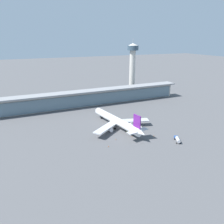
# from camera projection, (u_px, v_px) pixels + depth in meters

# --- Properties ---
(ground_plane) EXTENTS (1200.00, 1200.00, 0.00)m
(ground_plane) POSITION_uv_depth(u_px,v_px,m) (120.00, 128.00, 155.49)
(ground_plane) COLOR #515154
(airliner_on_stand) EXTENTS (46.35, 60.95, 16.29)m
(airliner_on_stand) POSITION_uv_depth(u_px,v_px,m) (117.00, 121.00, 153.75)
(airliner_on_stand) COLOR white
(airliner_on_stand) RESTS_ON ground
(service_truck_near_nose_olive) EXTENTS (4.12, 6.73, 2.70)m
(service_truck_near_nose_olive) POSITION_uv_depth(u_px,v_px,m) (129.00, 132.00, 146.47)
(service_truck_near_nose_olive) COLOR olive
(service_truck_near_nose_olive) RESTS_ON ground
(service_truck_under_wing_white) EXTENTS (3.56, 6.86, 2.70)m
(service_truck_under_wing_white) POSITION_uv_depth(u_px,v_px,m) (140.00, 127.00, 155.34)
(service_truck_under_wing_white) COLOR silver
(service_truck_under_wing_white) RESTS_ON ground
(service_truck_mid_apron_blue) EXTENTS (5.91, 8.68, 2.95)m
(service_truck_mid_apron_blue) POSITION_uv_depth(u_px,v_px,m) (177.00, 139.00, 134.02)
(service_truck_mid_apron_blue) COLOR #234C9E
(service_truck_mid_apron_blue) RESTS_ON ground
(terminal_building) EXTENTS (183.60, 12.80, 15.20)m
(terminal_building) POSITION_uv_depth(u_px,v_px,m) (93.00, 97.00, 205.57)
(terminal_building) COLOR beige
(terminal_building) RESTS_ON ground
(control_tower) EXTENTS (12.00, 12.00, 61.50)m
(control_tower) POSITION_uv_depth(u_px,v_px,m) (132.00, 65.00, 236.56)
(control_tower) COLOR beige
(control_tower) RESTS_ON ground
(safety_cone_alpha) EXTENTS (0.62, 0.62, 0.70)m
(safety_cone_alpha) POSITION_uv_depth(u_px,v_px,m) (132.00, 136.00, 140.91)
(safety_cone_alpha) COLOR orange
(safety_cone_alpha) RESTS_ON ground
(safety_cone_bravo) EXTENTS (0.62, 0.62, 0.70)m
(safety_cone_bravo) POSITION_uv_depth(u_px,v_px,m) (116.00, 139.00, 136.88)
(safety_cone_bravo) COLOR orange
(safety_cone_bravo) RESTS_ON ground
(safety_cone_charlie) EXTENTS (0.62, 0.62, 0.70)m
(safety_cone_charlie) POSITION_uv_depth(u_px,v_px,m) (109.00, 146.00, 127.98)
(safety_cone_charlie) COLOR orange
(safety_cone_charlie) RESTS_ON ground
(safety_cone_delta) EXTENTS (0.62, 0.62, 0.70)m
(safety_cone_delta) POSITION_uv_depth(u_px,v_px,m) (138.00, 135.00, 142.67)
(safety_cone_delta) COLOR orange
(safety_cone_delta) RESTS_ON ground
(safety_cone_echo) EXTENTS (0.62, 0.62, 0.70)m
(safety_cone_echo) POSITION_uv_depth(u_px,v_px,m) (154.00, 136.00, 141.98)
(safety_cone_echo) COLOR orange
(safety_cone_echo) RESTS_ON ground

